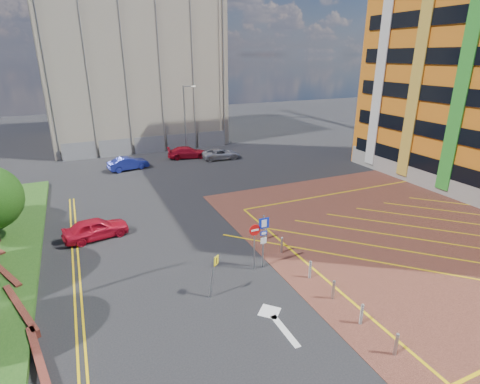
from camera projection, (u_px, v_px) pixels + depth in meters
ground at (263, 278)px, 20.09m from camera, size 140.00×140.00×0.00m
forecourt at (446, 231)px, 25.44m from camera, size 26.00×26.00×0.02m
retaining_wall at (15, 311)px, 17.22m from camera, size 6.06×20.33×0.40m
lamp_back at (185, 117)px, 44.15m from camera, size 1.53×0.16×8.00m
sign_cluster at (260, 237)px, 20.37m from camera, size 1.17×0.12×3.20m
warning_sign at (214, 271)px, 18.12m from camera, size 0.61×0.39×2.25m
bollard_row at (317, 277)px, 19.38m from camera, size 0.14×11.14×0.90m
construction_building at (129, 57)px, 50.58m from camera, size 21.20×19.20×22.00m
construction_fence at (158, 144)px, 45.84m from camera, size 21.60×0.06×2.00m
car_red_left at (96, 228)px, 24.28m from camera, size 4.28×2.30×1.38m
car_blue_back at (128, 163)px, 38.83m from camera, size 4.29×2.19×1.35m
car_red_back at (187, 152)px, 43.29m from camera, size 4.77×2.54×1.32m
car_silver_back at (221, 154)px, 42.87m from camera, size 4.44×2.32×1.19m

